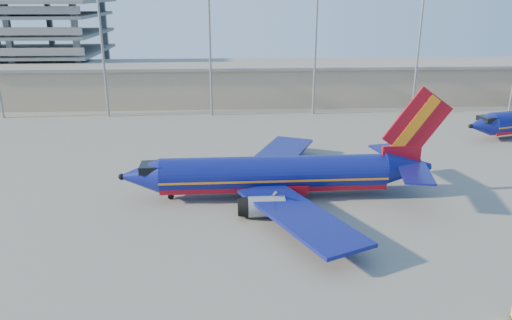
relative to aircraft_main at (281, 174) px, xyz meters
name	(u,v)px	position (x,y,z in m)	size (l,w,h in m)	color
ground	(245,213)	(-4.43, -4.49, -2.77)	(220.00, 220.00, 0.00)	slate
terminal_building	(282,82)	(5.57, 53.51, 1.55)	(122.00, 16.00, 8.50)	tan
light_mast_row	(263,23)	(0.57, 41.51, 14.78)	(101.60, 1.60, 28.65)	gray
aircraft_main	(281,174)	(0.00, 0.00, 0.00)	(38.29, 36.86, 12.97)	navy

